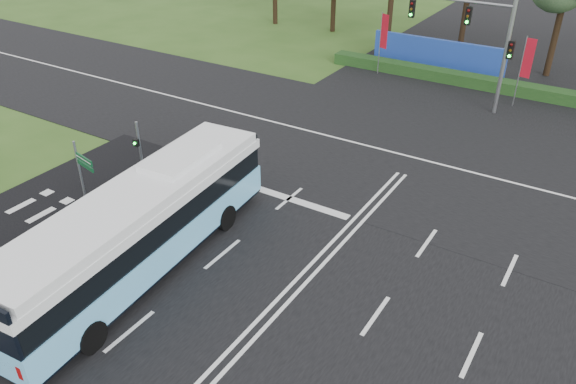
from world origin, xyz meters
name	(u,v)px	position (x,y,z in m)	size (l,w,h in m)	color
ground	(293,283)	(0.00, 0.00, 0.00)	(120.00, 120.00, 0.00)	#31521B
road_main	(293,283)	(0.00, 0.00, 0.02)	(20.00, 120.00, 0.04)	black
road_cross	(413,158)	(0.00, 12.00, 0.03)	(120.00, 14.00, 0.05)	black
bike_path	(11,222)	(-12.50, -3.00, 0.03)	(5.00, 18.00, 0.06)	black
kerb_strip	(47,238)	(-10.10, -3.00, 0.06)	(0.25, 18.00, 0.12)	gray
city_bus	(140,228)	(-5.26, -2.20, 1.86)	(3.69, 13.06, 3.70)	#6CC5FB
pedestrian_signal	(139,150)	(-10.20, 2.68, 1.71)	(0.27, 0.40, 3.12)	gray
street_sign	(83,170)	(-10.04, -0.69, 2.21)	(1.32, 0.36, 3.45)	gray
banner_flag_left	(383,35)	(-6.98, 23.44, 2.90)	(0.63, 0.26, 4.44)	gray
banner_flag_mid	(526,62)	(2.96, 22.18, 2.93)	(0.66, 0.16, 4.48)	gray
traffic_light_gantry	(478,33)	(0.21, 20.50, 4.66)	(8.41, 0.28, 7.00)	gray
hedge	(480,82)	(0.00, 24.50, 0.40)	(22.00, 1.20, 0.80)	#173A15
blue_hoarding	(437,54)	(-4.00, 27.00, 1.10)	(10.00, 0.30, 2.20)	#1E3FA2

